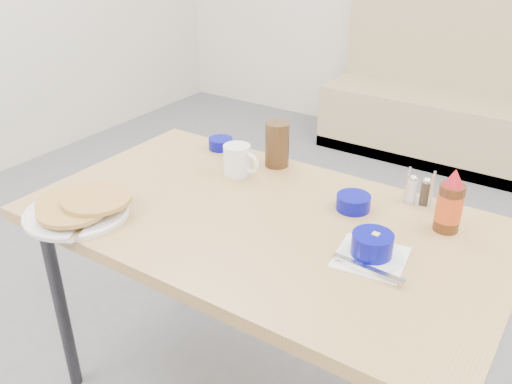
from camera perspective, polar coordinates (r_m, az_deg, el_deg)
The scene contains 10 objects.
booth_bench at distance 3.97m, azimuth 21.32°, elevation 7.91°, with size 1.90×0.56×1.22m.
dining_table at distance 1.64m, azimuth 0.75°, elevation -4.48°, with size 1.40×0.80×0.76m.
pancake_plate at distance 1.69m, azimuth -18.16°, elevation -1.57°, with size 0.31×0.31×0.06m.
coffee_mug at distance 1.84m, azimuth -1.90°, elevation 3.41°, with size 0.14×0.09×0.10m.
grits_setting at distance 1.44m, azimuth 12.09°, elevation -5.79°, with size 0.22×0.20×0.07m.
creamer_bowl at distance 2.06m, azimuth -3.74°, elevation 5.11°, with size 0.09×0.09×0.04m.
butter_bowl at distance 1.66m, azimuth 10.21°, elevation -1.09°, with size 0.10×0.10×0.05m.
amber_tumbler at distance 1.90m, azimuth 2.24°, elevation 5.04°, with size 0.08×0.08×0.16m, color #3F2814.
condiment_caddy at distance 1.74m, azimuth 16.73°, elevation 0.03°, with size 0.09×0.06×0.11m.
syrup_bottle at distance 1.60m, azimuth 19.72°, elevation -1.22°, with size 0.07×0.07×0.19m.
Camera 1 is at (0.75, -0.91, 1.57)m, focal length 38.00 mm.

